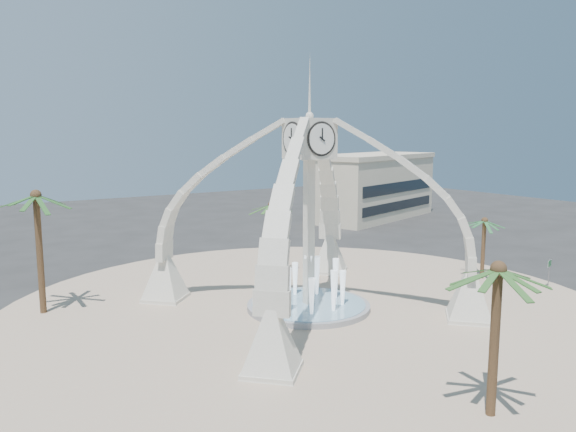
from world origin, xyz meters
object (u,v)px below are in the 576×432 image
palm_west (36,198)px  clock_tower (309,211)px  palm_east (485,222)px  palm_south (498,271)px  street_sign (549,267)px  palm_north (271,206)px  fountain (308,305)px

palm_west → clock_tower: bearing=-30.2°
palm_east → palm_south: size_ratio=0.76×
palm_east → street_sign: 5.68m
clock_tower → street_sign: size_ratio=8.10×
palm_north → palm_south: (-4.41, -24.46, 0.42)m
street_sign → palm_east: bearing=96.3°
palm_west → palm_south: size_ratio=1.22×
palm_east → palm_south: palm_south is taller
palm_east → street_sign: palm_east is taller
fountain → palm_south: bearing=-96.4°
palm_west → palm_south: (12.94, -23.92, -1.40)m
fountain → palm_east: 16.55m
palm_east → fountain: bearing=176.2°
clock_tower → fountain: (0.00, 0.00, -6.20)m
clock_tower → palm_south: size_ratio=2.60×
palm_west → palm_north: palm_west is taller
palm_north → palm_south: size_ratio=0.93×
clock_tower → palm_north: size_ratio=2.81×
clock_tower → palm_south: (-1.73, -15.41, -0.45)m
street_sign → palm_south: bearing=-170.3°
fountain → street_sign: (17.88, -5.47, 1.29)m
palm_west → palm_south: bearing=-61.6°
clock_tower → palm_east: clock_tower is taller
palm_east → palm_north: (-13.27, 10.10, 1.05)m
fountain → palm_south: (-1.73, -15.41, 5.76)m
clock_tower → palm_south: 15.51m
palm_west → palm_north: size_ratio=1.31×
palm_east → palm_west: palm_west is taller
fountain → clock_tower: bearing=-90.0°
fountain → palm_north: bearing=73.5°
palm_north → street_sign: 21.40m
fountain → palm_north: size_ratio=1.25×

